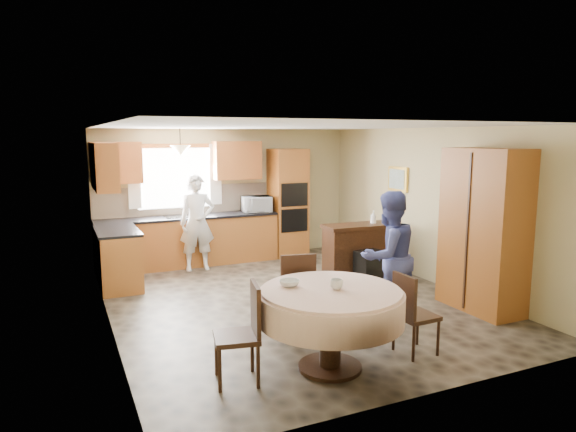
# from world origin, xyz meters

# --- Properties ---
(floor) EXTENTS (5.00, 6.00, 0.01)m
(floor) POSITION_xyz_m (0.00, 0.00, 0.00)
(floor) COLOR brown
(floor) RESTS_ON ground
(ceiling) EXTENTS (5.00, 6.00, 0.01)m
(ceiling) POSITION_xyz_m (0.00, 0.00, 2.50)
(ceiling) COLOR white
(ceiling) RESTS_ON wall_back
(wall_back) EXTENTS (5.00, 0.02, 2.50)m
(wall_back) POSITION_xyz_m (0.00, 3.00, 1.25)
(wall_back) COLOR tan
(wall_back) RESTS_ON floor
(wall_front) EXTENTS (5.00, 0.02, 2.50)m
(wall_front) POSITION_xyz_m (0.00, -3.00, 1.25)
(wall_front) COLOR tan
(wall_front) RESTS_ON floor
(wall_left) EXTENTS (0.02, 6.00, 2.50)m
(wall_left) POSITION_xyz_m (-2.50, 0.00, 1.25)
(wall_left) COLOR tan
(wall_left) RESTS_ON floor
(wall_right) EXTENTS (0.02, 6.00, 2.50)m
(wall_right) POSITION_xyz_m (2.50, 0.00, 1.25)
(wall_right) COLOR tan
(wall_right) RESTS_ON floor
(window) EXTENTS (1.40, 0.03, 1.10)m
(window) POSITION_xyz_m (-1.00, 2.98, 1.60)
(window) COLOR white
(window) RESTS_ON wall_back
(curtain_left) EXTENTS (0.22, 0.02, 1.15)m
(curtain_left) POSITION_xyz_m (-1.75, 2.93, 1.65)
(curtain_left) COLOR white
(curtain_left) RESTS_ON wall_back
(curtain_right) EXTENTS (0.22, 0.02, 1.15)m
(curtain_right) POSITION_xyz_m (-0.25, 2.93, 1.65)
(curtain_right) COLOR white
(curtain_right) RESTS_ON wall_back
(base_cab_back) EXTENTS (3.30, 0.60, 0.88)m
(base_cab_back) POSITION_xyz_m (-0.85, 2.70, 0.44)
(base_cab_back) COLOR #B1662F
(base_cab_back) RESTS_ON floor
(counter_back) EXTENTS (3.30, 0.64, 0.04)m
(counter_back) POSITION_xyz_m (-0.85, 2.70, 0.90)
(counter_back) COLOR black
(counter_back) RESTS_ON base_cab_back
(base_cab_left) EXTENTS (0.60, 1.20, 0.88)m
(base_cab_left) POSITION_xyz_m (-2.20, 1.80, 0.44)
(base_cab_left) COLOR #B1662F
(base_cab_left) RESTS_ON floor
(counter_left) EXTENTS (0.64, 1.20, 0.04)m
(counter_left) POSITION_xyz_m (-2.20, 1.80, 0.90)
(counter_left) COLOR black
(counter_left) RESTS_ON base_cab_left
(backsplash) EXTENTS (3.30, 0.02, 0.55)m
(backsplash) POSITION_xyz_m (-0.85, 2.99, 1.18)
(backsplash) COLOR tan
(backsplash) RESTS_ON wall_back
(wall_cab_left) EXTENTS (0.85, 0.33, 0.72)m
(wall_cab_left) POSITION_xyz_m (-2.05, 2.83, 1.91)
(wall_cab_left) COLOR #C06630
(wall_cab_left) RESTS_ON wall_back
(wall_cab_right) EXTENTS (0.90, 0.33, 0.72)m
(wall_cab_right) POSITION_xyz_m (0.15, 2.83, 1.91)
(wall_cab_right) COLOR #C06630
(wall_cab_right) RESTS_ON wall_back
(wall_cab_side) EXTENTS (0.33, 1.20, 0.72)m
(wall_cab_side) POSITION_xyz_m (-2.33, 1.80, 1.91)
(wall_cab_side) COLOR #C06630
(wall_cab_side) RESTS_ON wall_left
(oven_tower) EXTENTS (0.66, 0.62, 2.12)m
(oven_tower) POSITION_xyz_m (1.15, 2.69, 1.06)
(oven_tower) COLOR #B1662F
(oven_tower) RESTS_ON floor
(oven_upper) EXTENTS (0.56, 0.01, 0.45)m
(oven_upper) POSITION_xyz_m (1.15, 2.38, 1.25)
(oven_upper) COLOR black
(oven_upper) RESTS_ON oven_tower
(oven_lower) EXTENTS (0.56, 0.01, 0.45)m
(oven_lower) POSITION_xyz_m (1.15, 2.38, 0.75)
(oven_lower) COLOR black
(oven_lower) RESTS_ON oven_tower
(pendant) EXTENTS (0.36, 0.36, 0.18)m
(pendant) POSITION_xyz_m (-1.00, 2.50, 2.12)
(pendant) COLOR beige
(pendant) RESTS_ON ceiling
(sideboard) EXTENTS (1.24, 0.57, 0.87)m
(sideboard) POSITION_xyz_m (1.52, 0.62, 0.43)
(sideboard) COLOR #331A0E
(sideboard) RESTS_ON floor
(space_heater) EXTENTS (0.47, 0.38, 0.56)m
(space_heater) POSITION_xyz_m (1.46, 0.24, 0.28)
(space_heater) COLOR black
(space_heater) RESTS_ON floor
(cupboard) EXTENTS (0.58, 1.16, 2.21)m
(cupboard) POSITION_xyz_m (2.22, -1.39, 1.11)
(cupboard) COLOR #B1662F
(cupboard) RESTS_ON floor
(dining_table) EXTENTS (1.48, 1.48, 0.85)m
(dining_table) POSITION_xyz_m (-0.57, -2.15, 0.66)
(dining_table) COLOR #331A0E
(dining_table) RESTS_ON floor
(chair_left) EXTENTS (0.50, 0.50, 0.97)m
(chair_left) POSITION_xyz_m (-1.45, -2.04, 0.54)
(chair_left) COLOR #331A0E
(chair_left) RESTS_ON floor
(chair_back) EXTENTS (0.51, 0.51, 1.02)m
(chair_back) POSITION_xyz_m (-0.50, -1.20, 0.56)
(chair_back) COLOR #331A0E
(chair_back) RESTS_ON floor
(chair_right) EXTENTS (0.41, 0.41, 0.91)m
(chair_right) POSITION_xyz_m (0.41, -2.20, 0.50)
(chair_right) COLOR #331A0E
(chair_right) RESTS_ON floor
(framed_picture) EXTENTS (0.06, 0.52, 0.43)m
(framed_picture) POSITION_xyz_m (2.47, 0.90, 1.62)
(framed_picture) COLOR gold
(framed_picture) RESTS_ON wall_right
(microwave) EXTENTS (0.60, 0.45, 0.30)m
(microwave) POSITION_xyz_m (0.47, 2.65, 1.07)
(microwave) COLOR silver
(microwave) RESTS_ON counter_back
(person_sink) EXTENTS (0.65, 0.46, 1.70)m
(person_sink) POSITION_xyz_m (-0.79, 2.30, 0.85)
(person_sink) COLOR silver
(person_sink) RESTS_ON floor
(person_dining) EXTENTS (0.88, 0.72, 1.69)m
(person_dining) POSITION_xyz_m (0.80, -1.21, 0.84)
(person_dining) COLOR #3B4382
(person_dining) RESTS_ON floor
(bowl_sideboard) EXTENTS (0.26, 0.26, 0.06)m
(bowl_sideboard) POSITION_xyz_m (1.24, 0.62, 0.90)
(bowl_sideboard) COLOR #B2B2B2
(bowl_sideboard) RESTS_ON sideboard
(bottle_sideboard) EXTENTS (0.13, 0.13, 0.27)m
(bottle_sideboard) POSITION_xyz_m (1.78, 0.62, 1.00)
(bottle_sideboard) COLOR silver
(bottle_sideboard) RESTS_ON sideboard
(cup_table) EXTENTS (0.17, 0.17, 0.10)m
(cup_table) POSITION_xyz_m (-0.52, -2.17, 0.90)
(cup_table) COLOR #B2B2B2
(cup_table) RESTS_ON dining_table
(bowl_table) EXTENTS (0.24, 0.24, 0.06)m
(bowl_table) POSITION_xyz_m (-0.90, -1.88, 0.88)
(bowl_table) COLOR #B2B2B2
(bowl_table) RESTS_ON dining_table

